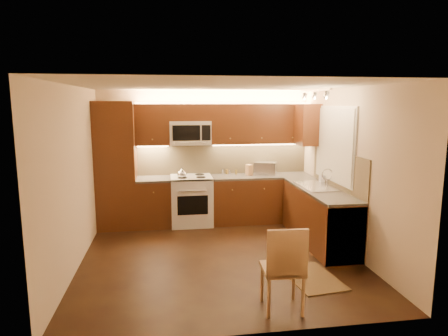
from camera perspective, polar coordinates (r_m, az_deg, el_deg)
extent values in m
cube|color=black|center=(5.97, -0.66, -12.83)|extent=(4.00, 4.00, 0.01)
cube|color=beige|center=(5.53, -0.71, 11.91)|extent=(4.00, 4.00, 0.01)
cube|color=beige|center=(7.58, -2.74, 1.75)|extent=(4.00, 0.01, 2.50)
cube|color=beige|center=(3.69, 3.56, -6.47)|extent=(4.00, 0.01, 2.50)
cube|color=beige|center=(5.70, -21.02, -1.42)|extent=(0.01, 4.00, 2.50)
cube|color=beige|center=(6.21, 17.93, -0.41)|extent=(0.01, 4.00, 2.50)
cube|color=#44240E|center=(7.31, -15.46, 0.34)|extent=(0.70, 0.60, 2.30)
cube|color=#44240E|center=(7.41, -10.13, -5.04)|extent=(0.62, 0.60, 0.86)
cube|color=#33302E|center=(7.31, -10.23, -1.62)|extent=(0.62, 0.60, 0.04)
cube|color=#44240E|center=(7.62, 5.37, -4.53)|extent=(1.92, 0.60, 0.86)
cube|color=#33302E|center=(7.52, 5.42, -1.20)|extent=(1.92, 0.60, 0.04)
cube|color=#44240E|center=(6.62, 13.69, -6.90)|extent=(0.60, 2.00, 0.86)
cube|color=#33302E|center=(6.51, 13.84, -3.10)|extent=(0.60, 2.00, 0.04)
cube|color=silver|center=(6.01, 16.21, -8.70)|extent=(0.58, 0.60, 0.84)
cube|color=tan|center=(7.62, -0.11, 1.42)|extent=(3.30, 0.02, 0.60)
cube|color=tan|center=(6.57, 16.29, -0.25)|extent=(0.02, 2.00, 0.60)
cube|color=#44240E|center=(7.31, -10.43, 6.24)|extent=(0.62, 0.35, 0.75)
cube|color=#44240E|center=(7.52, 5.31, 6.44)|extent=(1.92, 0.35, 0.75)
cube|color=#44240E|center=(7.31, -5.02, 8.09)|extent=(0.76, 0.35, 0.31)
cube|color=#44240E|center=(7.35, 12.10, 6.21)|extent=(0.35, 0.50, 0.75)
cube|color=silver|center=(6.65, 15.87, 3.36)|extent=(0.03, 1.44, 1.24)
cube|color=silver|center=(6.64, 15.72, 3.36)|extent=(0.02, 1.36, 1.16)
cube|color=silver|center=(6.31, 13.13, 10.99)|extent=(0.04, 1.20, 0.03)
cube|color=silver|center=(7.60, 6.12, -0.01)|extent=(0.50, 0.45, 0.24)
cube|color=#A67A4B|center=(7.51, 3.69, -0.26)|extent=(0.13, 0.17, 0.20)
cylinder|color=silver|center=(7.57, -0.19, -0.54)|extent=(0.05, 0.05, 0.10)
cylinder|color=olive|center=(7.62, 0.42, -0.53)|extent=(0.06, 0.06, 0.09)
cylinder|color=silver|center=(7.55, 0.84, -0.63)|extent=(0.06, 0.06, 0.08)
cylinder|color=olive|center=(7.57, 1.78, -0.59)|extent=(0.05, 0.05, 0.09)
imported|color=white|center=(6.99, 14.10, -1.35)|extent=(0.09, 0.09, 0.18)
cube|color=black|center=(5.42, 12.75, -15.37)|extent=(0.71, 0.96, 0.01)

